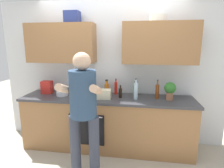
{
  "coord_description": "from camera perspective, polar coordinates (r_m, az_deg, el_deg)",
  "views": [
    {
      "loc": [
        0.52,
        -2.9,
        1.77
      ],
      "look_at": [
        0.1,
        -0.1,
        1.15
      ],
      "focal_mm": 29.69,
      "sensor_mm": 36.0,
      "label": 1
    }
  ],
  "objects": [
    {
      "name": "bottle_hotsauce",
      "position": [
        3.23,
        1.2,
        -1.18
      ],
      "size": [
        0.05,
        0.05,
        0.27
      ],
      "color": "red",
      "rests_on": "counter"
    },
    {
      "name": "mixing_bowl",
      "position": [
        3.28,
        -15.07,
        -2.81
      ],
      "size": [
        0.2,
        0.2,
        0.07
      ],
      "primitive_type": "cylinder",
      "color": "silver",
      "rests_on": "counter"
    },
    {
      "name": "potted_herb",
      "position": [
        3.02,
        17.42,
        -1.6
      ],
      "size": [
        0.18,
        0.18,
        0.28
      ],
      "color": "#9E6647",
      "rests_on": "counter"
    },
    {
      "name": "bottle_water",
      "position": [
        2.96,
        7.33,
        -2.06
      ],
      "size": [
        0.07,
        0.07,
        0.33
      ],
      "color": "silver",
      "rests_on": "counter"
    },
    {
      "name": "bottle_syrup",
      "position": [
        3.27,
        -7.26,
        -1.17
      ],
      "size": [
        0.07,
        0.07,
        0.26
      ],
      "color": "#8C4C14",
      "rests_on": "counter"
    },
    {
      "name": "person_standing",
      "position": [
        2.39,
        -8.85,
        -6.89
      ],
      "size": [
        0.49,
        0.45,
        1.67
      ],
      "color": "#383D4C",
      "rests_on": "ground"
    },
    {
      "name": "grocery_bag_rice",
      "position": [
        2.98,
        -2.69,
        -3.12
      ],
      "size": [
        0.25,
        0.18,
        0.15
      ],
      "primitive_type": "cube",
      "rotation": [
        0.0,
        0.0,
        0.06
      ],
      "color": "beige",
      "rests_on": "counter"
    },
    {
      "name": "grocery_bag_crisps",
      "position": [
        3.49,
        -19.37,
        -0.93
      ],
      "size": [
        0.19,
        0.15,
        0.22
      ],
      "primitive_type": "cube",
      "rotation": [
        0.0,
        0.0,
        0.06
      ],
      "color": "red",
      "rests_on": "counter"
    },
    {
      "name": "bottle_soda",
      "position": [
        3.18,
        7.28,
        -1.73
      ],
      "size": [
        0.08,
        0.08,
        0.25
      ],
      "color": "#198C33",
      "rests_on": "counter"
    },
    {
      "name": "bottle_soy",
      "position": [
        3.03,
        2.59,
        -2.68
      ],
      "size": [
        0.05,
        0.05,
        0.21
      ],
      "color": "black",
      "rests_on": "counter"
    },
    {
      "name": "cup_stoneware",
      "position": [
        3.19,
        -11.0,
        -2.73
      ],
      "size": [
        0.07,
        0.07,
        0.1
      ],
      "primitive_type": "cylinder",
      "color": "slate",
      "rests_on": "counter"
    },
    {
      "name": "counter",
      "position": [
        3.22,
        -1.55,
        -11.79
      ],
      "size": [
        2.84,
        0.67,
        0.9
      ],
      "color": "olive",
      "rests_on": "ground"
    },
    {
      "name": "bottle_vinegar",
      "position": [
        3.06,
        13.75,
        -2.16
      ],
      "size": [
        0.06,
        0.06,
        0.31
      ],
      "color": "brown",
      "rests_on": "counter"
    },
    {
      "name": "back_wall_unit",
      "position": [
        3.22,
        -0.78,
        7.45
      ],
      "size": [
        4.0,
        0.38,
        2.5
      ],
      "color": "silver",
      "rests_on": "ground"
    },
    {
      "name": "cup_coffee",
      "position": [
        3.14,
        -6.28,
        -2.87
      ],
      "size": [
        0.07,
        0.07,
        0.1
      ],
      "primitive_type": "cylinder",
      "color": "white",
      "rests_on": "counter"
    },
    {
      "name": "ground_plane",
      "position": [
        3.43,
        -1.48,
        -18.68
      ],
      "size": [
        12.0,
        12.0,
        0.0
      ],
      "primitive_type": "plane",
      "color": "#B2A893"
    },
    {
      "name": "bottle_juice",
      "position": [
        3.25,
        -1.63,
        -1.3
      ],
      "size": [
        0.08,
        0.08,
        0.26
      ],
      "color": "orange",
      "rests_on": "counter"
    }
  ]
}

